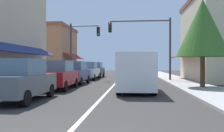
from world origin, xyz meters
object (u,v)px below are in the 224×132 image
Objects in this scene: parked_car_distant_left at (95,70)px; van_in_lane at (136,71)px; traffic_signal_left_corner at (80,43)px; tree_right_near at (203,28)px; parked_car_second_left at (58,75)px; parked_car_third_left at (75,73)px; traffic_signal_mast_arm at (148,38)px; parked_car_nearest_left at (21,80)px; parked_car_far_left at (88,71)px.

van_in_lane reaches higher than parked_car_distant_left.
traffic_signal_left_corner reaches higher than tree_right_near.
parked_car_second_left is 1.00× the size of parked_car_third_left.
parked_car_third_left is 7.77m from traffic_signal_mast_arm.
traffic_signal_mast_arm is (1.23, 9.02, 2.85)m from van_in_lane.
traffic_signal_mast_arm reaches higher than parked_car_nearest_left.
parked_car_second_left and parked_car_far_left have the same top height.
van_in_lane reaches higher than parked_car_second_left.
traffic_signal_mast_arm is at bearing 53.17° from parked_car_second_left.
tree_right_near is at bearing 6.24° from parked_car_second_left.
traffic_signal_left_corner is (-5.40, 10.38, 2.55)m from van_in_lane.
van_in_lane is 0.92× the size of tree_right_near.
traffic_signal_left_corner is (-0.66, 5.23, 2.82)m from parked_car_third_left.
parked_car_nearest_left and parked_car_third_left have the same top height.
parked_car_nearest_left is 11.16m from tree_right_near.
traffic_signal_mast_arm is 7.69m from tree_right_near.
parked_car_second_left is 1.00× the size of parked_car_far_left.
parked_car_nearest_left and parked_car_far_left have the same top height.
traffic_signal_mast_arm is (6.04, 13.04, 3.12)m from parked_car_nearest_left.
parked_car_nearest_left and parked_car_second_left have the same top height.
parked_car_distant_left is at bearing 90.52° from parked_car_third_left.
van_in_lane is 11.97m from traffic_signal_left_corner.
parked_car_far_left is at bearing 113.48° from van_in_lane.
parked_car_nearest_left is at bearing -89.17° from parked_car_distant_left.
tree_right_near reaches higher than van_in_lane.
parked_car_far_left is 2.93m from traffic_signal_left_corner.
traffic_signal_left_corner is at bearing 98.18° from parked_car_third_left.
parked_car_distant_left is 5.67m from traffic_signal_left_corner.
parked_car_distant_left is 9.11m from traffic_signal_mast_arm.
parked_car_distant_left is at bearing 91.26° from parked_car_far_left.
parked_car_third_left is 5.98m from traffic_signal_left_corner.
parked_car_third_left is 0.74× the size of tree_right_near.
parked_car_distant_left is at bearing 88.91° from parked_car_second_left.
traffic_signal_mast_arm is at bearing 33.94° from parked_car_third_left.
parked_car_third_left is 5.38m from parked_car_far_left.
parked_car_distant_left is (-0.04, 4.70, 0.00)m from parked_car_far_left.
parked_car_second_left is 14.41m from parked_car_distant_left.
parked_car_distant_left is (0.16, 19.26, 0.00)m from parked_car_nearest_left.
traffic_signal_left_corner is at bearing 138.51° from tree_right_near.
parked_car_nearest_left is 9.17m from parked_car_third_left.
parked_car_second_left and parked_car_distant_left have the same top height.
parked_car_third_left is at bearing -147.06° from traffic_signal_mast_arm.
traffic_signal_mast_arm reaches higher than parked_car_distant_left.
parked_car_nearest_left is at bearing -140.31° from van_in_lane.
traffic_signal_mast_arm is at bearing -13.71° from parked_car_far_left.
parked_car_far_left is 1.00× the size of parked_car_distant_left.
traffic_signal_left_corner is at bearing 117.30° from van_in_lane.
parked_car_distant_left is 0.74× the size of tree_right_near.
parked_car_far_left is at bearing 11.21° from traffic_signal_left_corner.
parked_car_third_left is 0.71× the size of traffic_signal_mast_arm.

